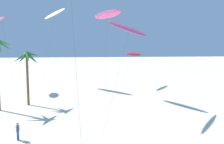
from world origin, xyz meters
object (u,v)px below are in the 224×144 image
object	(u,v)px
flying_kite_6	(1,19)
flying_kite_8	(129,29)
palm_tree_2	(27,61)
flying_kite_0	(134,54)
flying_kite_5	(54,14)
flying_kite_7	(107,15)
person_foreground_walker	(18,130)

from	to	relation	value
flying_kite_6	flying_kite_8	bearing A→B (deg)	-41.07
palm_tree_2	flying_kite_0	bearing A→B (deg)	39.30
palm_tree_2	flying_kite_5	xyz separation A→B (m)	(1.90, 16.32, 8.20)
flying_kite_6	flying_kite_8	distance (m)	28.06
flying_kite_7	person_foreground_walker	bearing A→B (deg)	-118.24
flying_kite_5	person_foreground_walker	distance (m)	32.56
flying_kite_0	flying_kite_8	distance (m)	20.24
flying_kite_6	person_foreground_walker	world-z (taller)	flying_kite_6
flying_kite_0	palm_tree_2	bearing A→B (deg)	-140.70
palm_tree_2	flying_kite_8	xyz separation A→B (m)	(13.57, -4.74, 4.17)
flying_kite_0	flying_kite_8	bearing A→B (deg)	-102.52
palm_tree_2	flying_kite_7	distance (m)	14.13
palm_tree_2	flying_kite_7	world-z (taller)	flying_kite_7
flying_kite_0	flying_kite_5	size ratio (longest dim) A/B	0.44
palm_tree_2	flying_kite_7	xyz separation A→B (m)	(11.52, 4.43, 6.89)
flying_kite_7	flying_kite_6	bearing A→B (deg)	154.20
palm_tree_2	flying_kite_6	distance (m)	17.02
flying_kite_6	person_foreground_walker	xyz separation A→B (m)	(9.48, -26.89, -12.32)
flying_kite_0	flying_kite_8	world-z (taller)	flying_kite_8
person_foreground_walker	palm_tree_2	bearing A→B (deg)	98.58
flying_kite_5	flying_kite_8	xyz separation A→B (m)	(11.67, -21.05, -4.03)
flying_kite_5	flying_kite_8	distance (m)	24.41
person_foreground_walker	flying_kite_6	bearing A→B (deg)	109.43
flying_kite_7	flying_kite_0	bearing A→B (deg)	58.07
palm_tree_2	flying_kite_5	distance (m)	18.36
palm_tree_2	flying_kite_0	distance (m)	23.10
flying_kite_5	flying_kite_7	bearing A→B (deg)	-51.04
palm_tree_2	flying_kite_5	world-z (taller)	flying_kite_5
flying_kite_0	person_foreground_walker	bearing A→B (deg)	-119.62
flying_kite_6	person_foreground_walker	bearing A→B (deg)	-70.57
flying_kite_5	flying_kite_6	size ratio (longest dim) A/B	1.12
flying_kite_6	flying_kite_7	distance (m)	21.10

